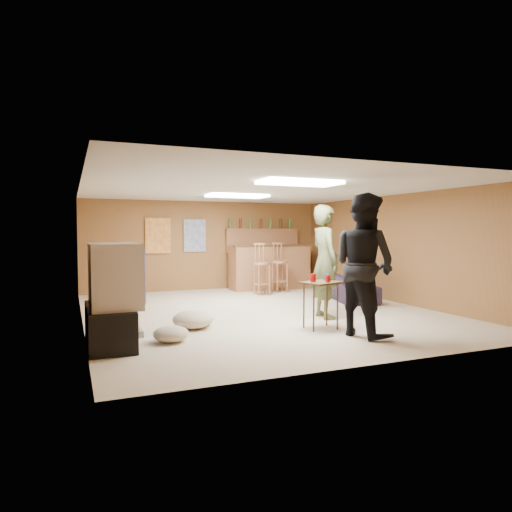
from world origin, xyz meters
name	(u,v)px	position (x,y,z in m)	size (l,w,h in m)	color
ground	(260,312)	(0.00, 0.00, 0.00)	(7.00, 7.00, 0.00)	#C4B395
ceiling	(260,189)	(0.00, 0.00, 2.20)	(6.00, 7.00, 0.02)	silver
wall_back	(206,245)	(0.00, 3.50, 1.10)	(6.00, 0.02, 2.20)	brown
wall_front	(385,264)	(0.00, -3.50, 1.10)	(6.00, 0.02, 2.20)	brown
wall_left	(82,254)	(-3.00, 0.00, 1.10)	(0.02, 7.00, 2.20)	brown
wall_right	(395,249)	(3.00, 0.00, 1.10)	(0.02, 7.00, 2.20)	brown
tv_stand	(109,326)	(-2.72, -1.50, 0.25)	(0.55, 1.30, 0.50)	black
dvd_box	(127,332)	(-2.50, -1.50, 0.15)	(0.35, 0.50, 0.08)	#B2B2B7
tv_body	(114,275)	(-2.65, -1.50, 0.90)	(0.60, 1.10, 0.80)	#B2B2B7
tv_screen	(139,274)	(-2.34, -1.50, 0.90)	(0.02, 0.95, 0.65)	navy
bar_counter	(270,267)	(1.50, 2.95, 0.55)	(2.00, 0.60, 1.10)	brown
bar_lip	(274,246)	(1.50, 2.70, 1.10)	(2.10, 0.12, 0.05)	#3C2813
bar_shelf	(263,230)	(1.50, 3.40, 1.50)	(2.00, 0.18, 0.05)	brown
bar_backing	(262,241)	(1.50, 3.42, 1.20)	(2.00, 0.14, 0.60)	brown
poster_left	(158,236)	(-1.20, 3.46, 1.35)	(0.60, 0.03, 0.85)	#BF3F26
poster_right	(195,236)	(-0.30, 3.46, 1.35)	(0.55, 0.03, 0.80)	#334C99
folding_chair_stack	(125,275)	(-2.00, 3.30, 0.45)	(0.50, 0.14, 0.90)	#AD2037
ceiling_panel_front	(300,183)	(0.00, -1.50, 2.17)	(1.20, 0.60, 0.04)	white
ceiling_panel_back	(237,196)	(0.00, 1.20, 2.17)	(1.20, 0.60, 0.04)	white
person_olive	(325,262)	(0.78, -0.94, 0.95)	(0.69, 0.45, 1.90)	#4D5330
person_black	(364,265)	(0.60, -2.27, 0.99)	(0.96, 0.75, 1.97)	black
sofa	(350,287)	(2.34, 0.65, 0.26)	(1.80, 0.70, 0.53)	black
tray_table	(321,305)	(0.27, -1.66, 0.35)	(0.54, 0.43, 0.70)	#3C2813
cup_red_near	(313,278)	(0.16, -1.64, 0.76)	(0.09, 0.09, 0.12)	red
cup_red_far	(328,279)	(0.34, -1.76, 0.76)	(0.08, 0.08, 0.10)	red
cup_blue	(327,277)	(0.44, -1.56, 0.76)	(0.07, 0.07, 0.10)	#154292
bar_stool_left	(262,272)	(0.90, 2.03, 0.53)	(0.34, 0.34, 1.06)	brown
bar_stool_right	(280,266)	(1.51, 2.35, 0.61)	(0.39, 0.39, 1.23)	brown
cushion_near_tv	(192,319)	(-1.49, -0.92, 0.13)	(0.60, 0.60, 0.27)	tan
cushion_mid	(199,319)	(-1.35, -0.75, 0.10)	(0.45, 0.45, 0.20)	tan
cushion_far	(171,334)	(-1.96, -1.62, 0.11)	(0.47, 0.47, 0.21)	tan
bottle_row	(261,224)	(1.44, 3.38, 1.65)	(1.76, 0.08, 0.26)	#3F7233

